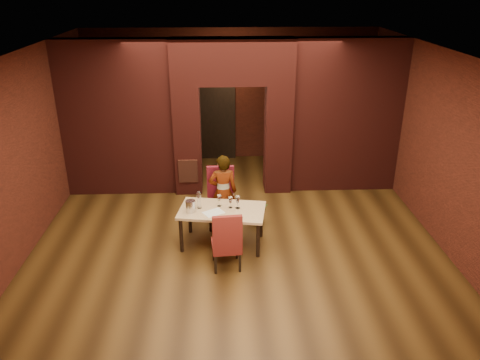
% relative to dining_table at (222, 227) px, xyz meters
% --- Properties ---
extents(floor, '(8.00, 8.00, 0.00)m').
position_rel_dining_table_xyz_m(floor, '(0.25, 0.30, -0.34)').
color(floor, '#4C3013').
rests_on(floor, ground).
extents(ceiling, '(7.00, 8.00, 0.04)m').
position_rel_dining_table_xyz_m(ceiling, '(0.25, 0.30, 2.86)').
color(ceiling, silver).
rests_on(ceiling, ground).
extents(wall_back, '(7.00, 0.04, 3.20)m').
position_rel_dining_table_xyz_m(wall_back, '(0.25, 4.30, 1.26)').
color(wall_back, maroon).
rests_on(wall_back, ground).
extents(wall_front, '(7.00, 0.04, 3.20)m').
position_rel_dining_table_xyz_m(wall_front, '(0.25, -3.70, 1.26)').
color(wall_front, maroon).
rests_on(wall_front, ground).
extents(wall_left, '(0.04, 8.00, 3.20)m').
position_rel_dining_table_xyz_m(wall_left, '(-3.25, 0.30, 1.26)').
color(wall_left, maroon).
rests_on(wall_left, ground).
extents(wall_right, '(0.04, 8.00, 3.20)m').
position_rel_dining_table_xyz_m(wall_right, '(3.75, 0.30, 1.26)').
color(wall_right, maroon).
rests_on(wall_right, ground).
extents(pillar_left, '(0.55, 0.55, 2.30)m').
position_rel_dining_table_xyz_m(pillar_left, '(-0.70, 2.30, 0.81)').
color(pillar_left, maroon).
rests_on(pillar_left, ground).
extents(pillar_right, '(0.55, 0.55, 2.30)m').
position_rel_dining_table_xyz_m(pillar_right, '(1.20, 2.30, 0.81)').
color(pillar_right, maroon).
rests_on(pillar_right, ground).
extents(lintel, '(2.45, 0.55, 0.90)m').
position_rel_dining_table_xyz_m(lintel, '(0.25, 2.30, 2.41)').
color(lintel, maroon).
rests_on(lintel, ground).
extents(wing_wall_left, '(2.28, 0.35, 3.20)m').
position_rel_dining_table_xyz_m(wing_wall_left, '(-2.11, 2.30, 1.26)').
color(wing_wall_left, maroon).
rests_on(wing_wall_left, ground).
extents(wing_wall_right, '(2.28, 0.35, 3.20)m').
position_rel_dining_table_xyz_m(wing_wall_right, '(2.62, 2.30, 1.26)').
color(wing_wall_right, maroon).
rests_on(wing_wall_right, ground).
extents(vent_panel, '(0.40, 0.03, 0.50)m').
position_rel_dining_table_xyz_m(vent_panel, '(-0.70, 2.01, 0.21)').
color(vent_panel, brown).
rests_on(vent_panel, ground).
extents(rear_door, '(0.90, 0.08, 2.10)m').
position_rel_dining_table_xyz_m(rear_door, '(-0.15, 4.24, 0.71)').
color(rear_door, black).
rests_on(rear_door, ground).
extents(rear_door_frame, '(1.02, 0.04, 2.22)m').
position_rel_dining_table_xyz_m(rear_door_frame, '(-0.15, 4.20, 0.71)').
color(rear_door_frame, black).
rests_on(rear_door_frame, ground).
extents(dining_table, '(1.54, 1.03, 0.67)m').
position_rel_dining_table_xyz_m(dining_table, '(0.00, 0.00, 0.00)').
color(dining_table, tan).
rests_on(dining_table, ground).
extents(chair_far, '(0.52, 0.52, 1.11)m').
position_rel_dining_table_xyz_m(chair_far, '(-0.01, 0.67, 0.22)').
color(chair_far, maroon).
rests_on(chair_far, ground).
extents(chair_near, '(0.49, 0.49, 1.00)m').
position_rel_dining_table_xyz_m(chair_near, '(0.06, -0.68, 0.17)').
color(chair_near, maroon).
rests_on(chair_near, ground).
extents(person_seated, '(0.54, 0.37, 1.42)m').
position_rel_dining_table_xyz_m(person_seated, '(0.02, 0.61, 0.37)').
color(person_seated, beige).
rests_on(person_seated, ground).
extents(wine_glass_a, '(0.08, 0.08, 0.20)m').
position_rel_dining_table_xyz_m(wine_glass_a, '(-0.05, 0.13, 0.44)').
color(wine_glass_a, silver).
rests_on(wine_glass_a, dining_table).
extents(wine_glass_b, '(0.08, 0.08, 0.20)m').
position_rel_dining_table_xyz_m(wine_glass_b, '(0.14, 0.06, 0.43)').
color(wine_glass_b, white).
rests_on(wine_glass_b, dining_table).
extents(wine_glass_c, '(0.09, 0.09, 0.22)m').
position_rel_dining_table_xyz_m(wine_glass_c, '(0.27, 0.03, 0.45)').
color(wine_glass_c, silver).
rests_on(wine_glass_c, dining_table).
extents(tasting_sheet, '(0.40, 0.38, 0.00)m').
position_rel_dining_table_xyz_m(tasting_sheet, '(-0.14, -0.12, 0.34)').
color(tasting_sheet, silver).
rests_on(tasting_sheet, dining_table).
extents(wine_bucket, '(0.16, 0.16, 0.20)m').
position_rel_dining_table_xyz_m(wine_bucket, '(-0.52, -0.06, 0.44)').
color(wine_bucket, silver).
rests_on(wine_bucket, dining_table).
extents(water_bottle, '(0.07, 0.07, 0.31)m').
position_rel_dining_table_xyz_m(water_bottle, '(-0.38, 0.07, 0.49)').
color(water_bottle, white).
rests_on(water_bottle, dining_table).
extents(potted_plant, '(0.49, 0.48, 0.41)m').
position_rel_dining_table_xyz_m(potted_plant, '(0.65, 0.71, -0.13)').
color(potted_plant, '#286021').
rests_on(potted_plant, ground).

